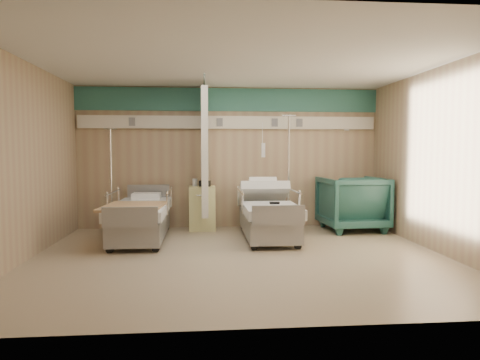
% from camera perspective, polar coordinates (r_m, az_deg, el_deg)
% --- Properties ---
extents(ground, '(6.00, 5.00, 0.00)m').
position_cam_1_polar(ground, '(6.30, 0.03, -10.24)').
color(ground, '#9D8A6C').
rests_on(ground, ground).
extents(room_walls, '(6.04, 5.04, 2.82)m').
position_cam_1_polar(room_walls, '(6.37, -0.45, 6.81)').
color(room_walls, tan).
rests_on(room_walls, ground).
extents(bed_right, '(1.00, 2.16, 0.63)m').
position_cam_1_polar(bed_right, '(7.57, 3.72, -5.40)').
color(bed_right, silver).
rests_on(bed_right, ground).
extents(bed_left, '(1.00, 2.16, 0.63)m').
position_cam_1_polar(bed_left, '(7.57, -13.07, -5.50)').
color(bed_left, silver).
rests_on(bed_left, ground).
extents(bedside_cabinet, '(0.50, 0.48, 0.85)m').
position_cam_1_polar(bedside_cabinet, '(8.36, -5.04, -3.75)').
color(bedside_cabinet, '#EAE592').
rests_on(bedside_cabinet, ground).
extents(visitor_armchair, '(1.19, 1.22, 1.06)m').
position_cam_1_polar(visitor_armchair, '(8.54, 14.70, -3.00)').
color(visitor_armchair, '#1C4640').
rests_on(visitor_armchair, ground).
extents(waffle_blanket, '(0.63, 0.57, 0.07)m').
position_cam_1_polar(waffle_blanket, '(8.48, 14.53, 0.75)').
color(waffle_blanket, white).
rests_on(waffle_blanket, visitor_armchair).
extents(iv_stand_right, '(0.40, 0.40, 2.23)m').
position_cam_1_polar(iv_stand_right, '(8.40, 6.45, -3.51)').
color(iv_stand_right, silver).
rests_on(iv_stand_right, ground).
extents(iv_stand_left, '(0.35, 0.35, 1.96)m').
position_cam_1_polar(iv_stand_left, '(8.43, -16.72, -4.00)').
color(iv_stand_left, silver).
rests_on(iv_stand_left, ground).
extents(call_remote, '(0.17, 0.08, 0.04)m').
position_cam_1_polar(call_remote, '(7.33, 4.63, -3.07)').
color(call_remote, black).
rests_on(call_remote, bed_right).
extents(tan_blanket, '(0.99, 1.21, 0.04)m').
position_cam_1_polar(tan_blanket, '(7.07, -14.03, -3.43)').
color(tan_blanket, tan).
rests_on(tan_blanket, bed_left).
extents(toiletry_bag, '(0.23, 0.18, 0.11)m').
position_cam_1_polar(toiletry_bag, '(8.30, -4.71, -0.47)').
color(toiletry_bag, black).
rests_on(toiletry_bag, bedside_cabinet).
extents(white_cup, '(0.10, 0.10, 0.14)m').
position_cam_1_polar(white_cup, '(8.39, -6.03, -0.32)').
color(white_cup, white).
rests_on(white_cup, bedside_cabinet).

